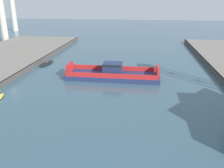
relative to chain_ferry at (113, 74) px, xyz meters
The scene contains 4 objects.
chain_ferry is the anchor object (origin of this frame).
moored_boat_mid_right 23.08m from the chain_ferry, 153.37° to the left, with size 2.97×7.56×0.98m.
smokestack_distant_a 70.37m from the chain_ferry, 140.06° to the left, with size 2.97×2.97×28.57m.
smokestack_distant_b 103.51m from the chain_ferry, 130.42° to the left, with size 3.25×3.25×29.14m.
Camera 1 is at (5.64, -15.76, 18.09)m, focal length 38.05 mm.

